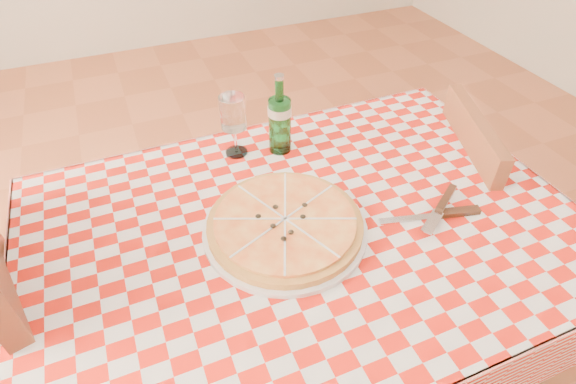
% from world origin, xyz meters
% --- Properties ---
extents(dining_table, '(1.20, 0.80, 0.75)m').
position_xyz_m(dining_table, '(0.00, 0.00, 0.66)').
color(dining_table, brown).
rests_on(dining_table, ground).
extents(tablecloth, '(1.30, 0.90, 0.01)m').
position_xyz_m(tablecloth, '(0.00, 0.00, 0.75)').
color(tablecloth, '#B4150B').
rests_on(tablecloth, dining_table).
extents(chair_near, '(0.49, 0.49, 0.85)m').
position_xyz_m(chair_near, '(0.66, 0.07, 0.49)').
color(chair_near, brown).
rests_on(chair_near, ground).
extents(pizza_plate, '(0.50, 0.50, 0.05)m').
position_xyz_m(pizza_plate, '(-0.05, -0.00, 0.78)').
color(pizza_plate, '#C88F42').
rests_on(pizza_plate, tablecloth).
extents(water_bottle, '(0.07, 0.07, 0.23)m').
position_xyz_m(water_bottle, '(0.06, 0.30, 0.87)').
color(water_bottle, '#196625').
rests_on(water_bottle, tablecloth).
extents(wine_glass, '(0.08, 0.08, 0.18)m').
position_xyz_m(wine_glass, '(-0.06, 0.34, 0.85)').
color(wine_glass, white).
rests_on(wine_glass, tablecloth).
extents(cutlery, '(0.31, 0.28, 0.03)m').
position_xyz_m(cutlery, '(0.30, -0.10, 0.77)').
color(cutlery, silver).
rests_on(cutlery, tablecloth).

